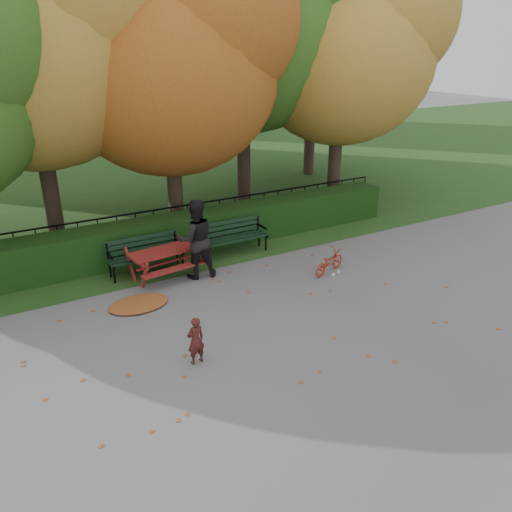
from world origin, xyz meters
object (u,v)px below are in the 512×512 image
tree_e (355,47)px  bench_left (145,252)px  child (196,340)px  tree_d (258,15)px  picnic_table (164,256)px  adult (196,239)px  tree_c (182,58)px  tree_b (42,33)px  bicycle (329,262)px  bench_right (233,235)px  tree_g (324,38)px

tree_e → bench_left: size_ratio=4.53×
child → tree_d: bearing=-132.6°
picnic_table → adult: bearing=-35.4°
tree_c → picnic_table: 5.42m
tree_b → child: 8.75m
tree_b → tree_d: (6.32, 0.48, 0.58)m
bicycle → picnic_table: bearing=45.6°
tree_b → bench_left: tree_b is taller
bench_right → tree_b: bearing=139.3°
tree_e → picnic_table: size_ratio=4.70×
tree_b → tree_d: bearing=4.4°
tree_d → tree_g: 5.16m
bicycle → tree_d: bearing=-30.8°
adult → tree_c: bearing=-101.6°
tree_d → picnic_table: (-4.88, -4.03, -5.45)m
tree_c → adult: size_ratio=4.19×
tree_b → adult: size_ratio=4.60×
tree_g → bench_left: tree_g is taller
picnic_table → tree_d: bearing=32.6°
tree_b → tree_c: tree_b is taller
tree_g → picnic_table: (-9.33, -6.56, -4.84)m
tree_g → tree_c: bearing=-153.1°
bicycle → tree_b: bearing=25.3°
tree_g → adult: 11.93m
picnic_table → child: (-0.75, -3.64, -0.08)m
picnic_table → child: child is taller
bench_right → adult: size_ratio=0.94×
bench_right → tree_c: bearing=96.7°
tree_e → tree_g: size_ratio=0.95×
picnic_table → adult: (0.68, -0.37, 0.42)m
bench_left → picnic_table: bench_left is taller
tree_g → bicycle: tree_g is taller
adult → bicycle: (2.87, -1.39, -0.67)m
tree_g → child: bearing=-134.7°
tree_d → bench_left: size_ratio=5.32×
tree_b → bicycle: size_ratio=8.22×
tree_e → child: size_ratio=9.11×
tree_d → bench_right: bearing=-128.2°
tree_b → bicycle: 8.91m
tree_e → bicycle: size_ratio=7.63×
adult → bicycle: size_ratio=1.79×
tree_c → bench_left: size_ratio=4.44×
tree_g → bench_right: 10.61m
tree_b → adult: tree_b is taller
child → adult: size_ratio=0.47×
tree_b → tree_d: tree_d is taller
tree_b → picnic_table: bearing=-67.8°
tree_g → bench_right: (-7.23, -6.06, -4.85)m
tree_d → picnic_table: 8.35m
adult → tree_d: bearing=-125.1°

